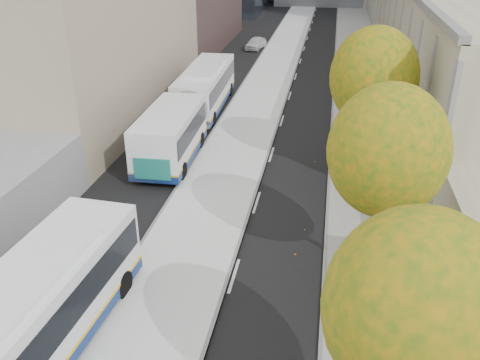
# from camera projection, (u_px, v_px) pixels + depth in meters

# --- Properties ---
(bus_platform) EXTENTS (4.25, 150.00, 0.15)m
(bus_platform) POSITION_uv_depth(u_px,v_px,m) (261.00, 97.00, 40.37)
(bus_platform) COLOR silver
(bus_platform) RESTS_ON ground
(sidewalk) EXTENTS (4.75, 150.00, 0.08)m
(sidewalk) POSITION_uv_depth(u_px,v_px,m) (363.00, 103.00, 39.12)
(sidewalk) COLOR gray
(sidewalk) RESTS_ON ground
(building_tan) EXTENTS (18.00, 92.00, 8.00)m
(building_tan) POSITION_uv_depth(u_px,v_px,m) (454.00, 3.00, 61.10)
(building_tan) COLOR #A59E83
(building_tan) RESTS_ON ground
(bus_shelter) EXTENTS (1.90, 4.40, 2.53)m
(bus_shelter) POSITION_uv_depth(u_px,v_px,m) (446.00, 265.00, 16.75)
(bus_shelter) COLOR #383A3F
(bus_shelter) RESTS_ON sidewalk
(tree_b) EXTENTS (4.00, 4.00, 6.97)m
(tree_b) POSITION_uv_depth(u_px,v_px,m) (417.00, 311.00, 10.56)
(tree_b) COLOR black
(tree_b) RESTS_ON sidewalk
(tree_c) EXTENTS (4.20, 4.20, 7.28)m
(tree_c) POSITION_uv_depth(u_px,v_px,m) (388.00, 152.00, 17.51)
(tree_c) COLOR black
(tree_c) RESTS_ON sidewalk
(tree_d) EXTENTS (4.40, 4.40, 7.60)m
(tree_d) POSITION_uv_depth(u_px,v_px,m) (374.00, 77.00, 25.34)
(tree_d) COLOR black
(tree_d) RESTS_ON sidewalk
(bus_far) EXTENTS (3.23, 18.30, 3.04)m
(bus_far) POSITION_uv_depth(u_px,v_px,m) (193.00, 104.00, 33.65)
(bus_far) COLOR white
(bus_far) RESTS_ON ground
(distant_car) EXTENTS (2.25, 4.04, 1.30)m
(distant_car) POSITION_uv_depth(u_px,v_px,m) (256.00, 43.00, 56.37)
(distant_car) COLOR silver
(distant_car) RESTS_ON ground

